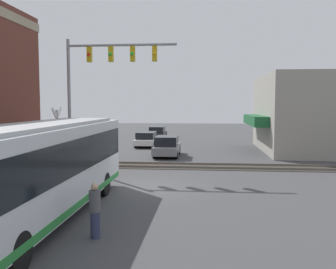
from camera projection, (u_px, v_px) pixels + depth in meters
The scene contains 11 objects.
ground_plane at pixel (149, 187), 17.95m from camera, with size 120.00×120.00×0.00m, color #424244.
shop_building at pixel (315, 114), 31.38m from camera, with size 11.61×9.99×6.35m.
city_bus at pixel (42, 167), 12.64m from camera, with size 11.52×2.59×3.32m.
traffic_signal_gantry at pixel (101, 72), 22.77m from camera, with size 0.42×6.78×7.91m.
crossing_signal at pixel (57, 132), 22.49m from camera, with size 1.41×1.18×3.81m.
rail_track_near at pixel (163, 166), 23.90m from camera, with size 2.60×60.00×0.15m.
parked_car_grey at pixel (167, 147), 28.40m from camera, with size 4.36×1.82×1.54m.
parked_car_white at pixel (147, 140), 35.14m from camera, with size 4.59×1.82×1.36m.
parked_car_black at pixel (157, 133), 43.13m from camera, with size 4.22×1.82×1.40m.
pedestrian_near_bus at pixel (95, 210), 10.98m from camera, with size 0.34×0.34×1.65m.
pedestrian_at_crossing at pixel (76, 156), 22.55m from camera, with size 0.34×0.34×1.69m.
Camera 1 is at (-17.52, -2.67, 3.94)m, focal length 40.00 mm.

